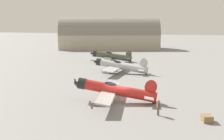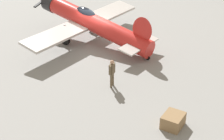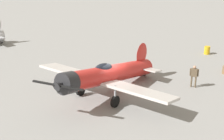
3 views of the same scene
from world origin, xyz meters
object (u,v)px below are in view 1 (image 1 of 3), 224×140
object	(u,v)px
airplane_foreground	(114,90)
airplane_mid_apron	(120,66)
airplane_far_line	(111,56)
ground_crew_mechanic	(158,106)
equipment_crate	(207,118)

from	to	relation	value
airplane_foreground	airplane_mid_apron	size ratio (longest dim) A/B	0.94
airplane_foreground	airplane_mid_apron	distance (m)	19.54
airplane_far_line	ground_crew_mechanic	size ratio (longest dim) A/B	6.86
airplane_mid_apron	airplane_far_line	distance (m)	15.22
airplane_mid_apron	airplane_far_line	size ratio (longest dim) A/B	1.00
airplane_foreground	equipment_crate	world-z (taller)	airplane_foreground
airplane_foreground	airplane_far_line	world-z (taller)	airplane_foreground
equipment_crate	airplane_foreground	bearing A→B (deg)	163.10
airplane_foreground	ground_crew_mechanic	world-z (taller)	airplane_foreground
airplane_mid_apron	ground_crew_mechanic	world-z (taller)	airplane_mid_apron
ground_crew_mechanic	airplane_mid_apron	bearing A→B (deg)	87.87
airplane_foreground	ground_crew_mechanic	xyz separation A→B (m)	(5.94, -3.07, -0.52)
equipment_crate	airplane_far_line	bearing A→B (deg)	122.33
airplane_far_line	ground_crew_mechanic	xyz separation A→B (m)	(17.79, -35.59, -0.45)
airplane_far_line	ground_crew_mechanic	distance (m)	39.79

